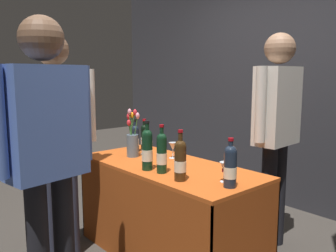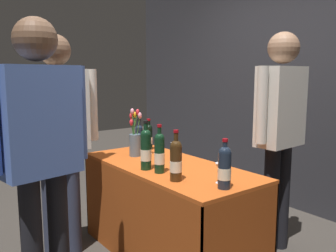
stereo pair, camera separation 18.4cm
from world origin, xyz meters
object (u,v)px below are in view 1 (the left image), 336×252
display_bottle_0 (162,152)px  flower_vase (132,141)px  wine_glass_near_vendor (145,144)px  vendor_presenter (277,121)px  featured_wine_bottle (135,138)px  wine_glass_near_taster (225,168)px  tasting_table (168,194)px  taster_foreground_right (56,126)px  wine_glass_mid (173,147)px

display_bottle_0 → flower_vase: (-0.54, 0.13, -0.01)m
flower_vase → wine_glass_near_vendor: bearing=92.7°
wine_glass_near_vendor → vendor_presenter: 1.11m
featured_wine_bottle → wine_glass_near_vendor: bearing=3.2°
vendor_presenter → wine_glass_near_taster: bearing=5.5°
tasting_table → featured_wine_bottle: featured_wine_bottle is taller
taster_foreground_right → featured_wine_bottle: bearing=11.4°
flower_vase → taster_foreground_right: 0.64m
tasting_table → vendor_presenter: 1.04m
wine_glass_near_vendor → featured_wine_bottle: bearing=-176.8°
featured_wine_bottle → vendor_presenter: 1.21m
wine_glass_near_vendor → taster_foreground_right: (-0.12, -0.74, 0.21)m
featured_wine_bottle → display_bottle_0: bearing=-21.2°
display_bottle_0 → taster_foreground_right: taster_foreground_right is taller
vendor_presenter → taster_foreground_right: (-0.98, -1.41, -0.01)m
tasting_table → flower_vase: size_ratio=3.75×
flower_vase → vendor_presenter: size_ratio=0.23×
taster_foreground_right → display_bottle_0: bearing=-44.3°
wine_glass_mid → flower_vase: size_ratio=0.33×
display_bottle_0 → wine_glass_near_vendor: (-0.55, 0.27, -0.06)m
wine_glass_near_vendor → wine_glass_mid: size_ratio=0.99×
display_bottle_0 → taster_foreground_right: bearing=-144.5°
taster_foreground_right → wine_glass_near_vendor: bearing=1.3°
wine_glass_near_vendor → vendor_presenter: (0.86, 0.67, 0.22)m
flower_vase → vendor_presenter: vendor_presenter is taller
display_bottle_0 → flower_vase: size_ratio=0.85×
wine_glass_near_vendor → wine_glass_near_taster: (0.98, -0.10, 0.00)m
wine_glass_mid → display_bottle_0: bearing=-52.0°
wine_glass_near_vendor → taster_foreground_right: size_ratio=0.08×
display_bottle_0 → wine_glass_mid: 0.45m
taster_foreground_right → tasting_table: bearing=-28.3°
wine_glass_near_vendor → taster_foreground_right: 0.78m
featured_wine_bottle → flower_vase: bearing=-43.0°
featured_wine_bottle → vendor_presenter: (0.99, 0.67, 0.19)m
flower_vase → vendor_presenter: 1.19m
wine_glass_near_taster → wine_glass_mid: bearing=165.5°
wine_glass_near_vendor → vendor_presenter: vendor_presenter is taller
wine_glass_mid → wine_glass_near_taster: 0.73m
display_bottle_0 → featured_wine_bottle: bearing=158.8°
display_bottle_0 → taster_foreground_right: (-0.66, -0.47, 0.16)m
taster_foreground_right → vendor_presenter: bearing=-24.5°
wine_glass_near_taster → wine_glass_near_vendor: bearing=174.0°
featured_wine_bottle → display_bottle_0: size_ratio=0.86×
wine_glass_mid → tasting_table: bearing=-52.0°
wine_glass_near_taster → flower_vase: flower_vase is taller
featured_wine_bottle → taster_foreground_right: size_ratio=0.17×
wine_glass_mid → wine_glass_near_taster: bearing=-14.5°
tasting_table → taster_foreground_right: taster_foreground_right is taller
featured_wine_bottle → wine_glass_near_vendor: (0.13, 0.01, -0.03)m
featured_wine_bottle → vendor_presenter: bearing=34.2°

